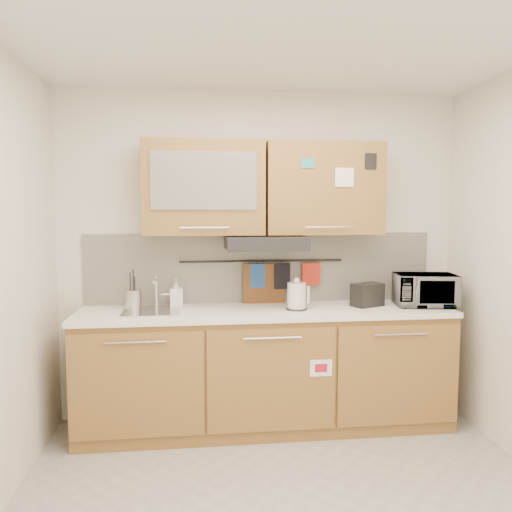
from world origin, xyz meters
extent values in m
plane|color=white|center=(0.00, 0.00, 2.60)|extent=(3.20, 3.20, 0.00)
plane|color=silver|center=(0.00, 1.50, 1.30)|extent=(3.20, 0.00, 3.20)
cube|color=olive|center=(0.00, 1.20, 0.44)|extent=(2.80, 0.60, 0.88)
cube|color=black|center=(0.00, 1.20, 0.05)|extent=(2.80, 0.54, 0.10)
cube|color=olive|center=(-0.93, 0.89, 0.47)|extent=(0.91, 0.02, 0.74)
cylinder|color=silver|center=(-0.93, 0.86, 0.78)|extent=(0.41, 0.01, 0.01)
cube|color=olive|center=(0.00, 0.89, 0.47)|extent=(0.91, 0.02, 0.74)
cylinder|color=silver|center=(0.00, 0.86, 0.78)|extent=(0.41, 0.01, 0.01)
cube|color=olive|center=(0.93, 0.89, 0.47)|extent=(0.91, 0.02, 0.74)
cylinder|color=silver|center=(0.93, 0.86, 0.78)|extent=(0.41, 0.01, 0.01)
cube|color=white|center=(0.00, 1.19, 0.90)|extent=(2.82, 0.62, 0.04)
cube|color=silver|center=(0.00, 1.49, 1.20)|extent=(2.80, 0.02, 0.56)
cube|color=olive|center=(-0.46, 1.32, 1.83)|extent=(0.90, 0.35, 0.70)
cube|color=silver|center=(-0.46, 1.14, 1.88)|extent=(0.76, 0.02, 0.42)
cube|color=olive|center=(0.46, 1.32, 1.83)|extent=(0.90, 0.35, 0.70)
cube|color=white|center=(0.58, 1.14, 1.91)|extent=(0.14, 0.00, 0.14)
cube|color=black|center=(0.00, 1.25, 1.42)|extent=(0.60, 0.46, 0.10)
cube|color=silver|center=(-0.85, 1.20, 0.92)|extent=(0.42, 0.40, 0.03)
cylinder|color=silver|center=(-0.83, 1.36, 1.04)|extent=(0.03, 0.03, 0.24)
cylinder|color=silver|center=(-0.83, 1.28, 1.14)|extent=(0.02, 0.18, 0.02)
cylinder|color=black|center=(0.00, 1.45, 1.26)|extent=(1.30, 0.02, 0.02)
cylinder|color=#ADADB1|center=(-0.99, 1.28, 1.00)|extent=(0.13, 0.13, 0.15)
cylinder|color=black|center=(-1.01, 1.29, 1.06)|extent=(0.01, 0.01, 0.29)
cylinder|color=black|center=(-0.98, 1.27, 1.05)|extent=(0.01, 0.01, 0.25)
cylinder|color=black|center=(-0.99, 1.30, 1.07)|extent=(0.01, 0.01, 0.31)
cylinder|color=black|center=(-1.01, 1.26, 1.03)|extent=(0.01, 0.01, 0.22)
cylinder|color=silver|center=(0.22, 1.14, 1.02)|extent=(0.15, 0.15, 0.20)
sphere|color=silver|center=(0.22, 1.14, 1.14)|extent=(0.05, 0.05, 0.05)
cube|color=silver|center=(0.31, 1.15, 1.03)|extent=(0.02, 0.03, 0.13)
cylinder|color=black|center=(0.22, 1.14, 0.93)|extent=(0.16, 0.16, 0.01)
cube|color=black|center=(0.80, 1.21, 1.01)|extent=(0.27, 0.22, 0.18)
cube|color=black|center=(0.76, 1.20, 1.09)|extent=(0.10, 0.12, 0.01)
cube|color=black|center=(0.84, 1.23, 1.09)|extent=(0.10, 0.12, 0.01)
imported|color=#999999|center=(1.25, 1.17, 1.04)|extent=(0.49, 0.37, 0.25)
imported|color=#999999|center=(-0.68, 1.36, 1.03)|extent=(0.10, 0.10, 0.22)
cube|color=brown|center=(0.02, 1.44, 1.03)|extent=(0.34, 0.03, 0.42)
cube|color=#1F4A8E|center=(-0.04, 1.44, 1.14)|extent=(0.12, 0.03, 0.19)
cube|color=black|center=(0.16, 1.44, 1.14)|extent=(0.13, 0.05, 0.21)
cube|color=#B42718|center=(0.40, 1.44, 1.15)|extent=(0.15, 0.03, 0.18)
camera|label=1|loc=(-0.51, -2.49, 1.67)|focal=35.00mm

